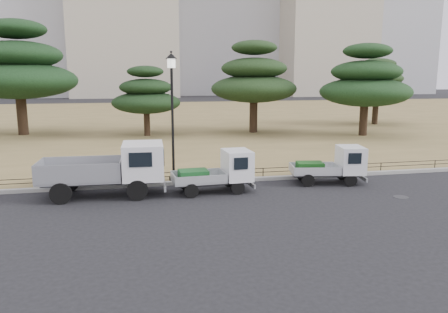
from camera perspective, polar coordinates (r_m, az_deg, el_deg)
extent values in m
plane|color=black|center=(17.21, 1.37, -5.47)|extent=(220.00, 220.00, 0.00)
cube|color=olive|center=(47.08, -7.16, 4.86)|extent=(120.00, 56.00, 0.15)
cube|color=gray|center=(19.64, -0.36, -3.18)|extent=(120.00, 0.25, 0.16)
cylinder|color=black|center=(17.12, -11.24, -4.35)|extent=(0.82, 0.19, 0.82)
cylinder|color=black|center=(18.84, -11.12, -2.96)|extent=(0.82, 0.19, 0.82)
cylinder|color=black|center=(17.43, -20.56, -4.56)|extent=(0.82, 0.19, 0.82)
cylinder|color=black|center=(19.13, -19.59, -3.18)|extent=(0.82, 0.19, 0.82)
cube|color=#2D2D30|center=(18.02, -15.56, -3.08)|extent=(4.58, 1.13, 0.14)
cube|color=gray|center=(18.02, -18.21, -1.70)|extent=(3.22, 1.90, 0.80)
cube|color=silver|center=(17.76, -10.52, -0.52)|extent=(1.65, 1.99, 1.40)
cylinder|color=black|center=(17.67, 1.79, -4.09)|extent=(0.58, 0.18, 0.57)
cylinder|color=black|center=(18.82, 0.70, -3.16)|extent=(0.58, 0.18, 0.57)
cylinder|color=black|center=(17.23, -4.29, -4.49)|extent=(0.58, 0.18, 0.57)
cylinder|color=black|center=(18.42, -5.01, -3.51)|extent=(0.58, 0.18, 0.57)
cube|color=#2D2D30|center=(17.98, -1.59, -3.38)|extent=(3.10, 0.87, 0.13)
cube|color=#A7ABAE|center=(17.81, -3.34, -2.69)|extent=(2.18, 1.41, 0.38)
cube|color=silver|center=(18.10, 1.72, -1.09)|extent=(1.14, 1.46, 1.22)
cube|color=#185522|center=(17.74, -4.02, -2.43)|extent=(1.21, 0.91, 0.42)
cylinder|color=black|center=(19.70, 16.20, -2.98)|extent=(0.57, 0.24, 0.56)
cylinder|color=black|center=(20.82, 15.17, -2.20)|extent=(0.57, 0.24, 0.56)
cylinder|color=black|center=(19.20, 10.91, -3.09)|extent=(0.57, 0.24, 0.56)
cylinder|color=black|center=(20.35, 10.16, -2.28)|extent=(0.57, 0.24, 0.56)
cube|color=#2D2D30|center=(19.98, 13.22, -2.27)|extent=(3.07, 1.19, 0.13)
cube|color=#B9BBC1|center=(19.79, 11.73, -1.58)|extent=(2.25, 1.60, 0.37)
cube|color=silver|center=(20.15, 16.20, -0.40)|extent=(1.26, 1.53, 1.18)
cube|color=#154A15|center=(19.72, 11.15, -1.33)|extent=(1.26, 1.01, 0.41)
cylinder|color=black|center=(19.60, -6.57, -2.84)|extent=(0.42, 0.42, 0.15)
cylinder|color=black|center=(19.18, -6.73, 4.30)|extent=(0.11, 0.11, 4.75)
cylinder|color=white|center=(19.07, -6.90, 11.99)|extent=(0.38, 0.38, 0.38)
cone|color=black|center=(19.08, -6.92, 12.92)|extent=(0.49, 0.49, 0.24)
cylinder|color=black|center=(19.72, -0.45, -2.32)|extent=(38.00, 0.03, 0.03)
cylinder|color=black|center=(19.68, -0.45, -1.81)|extent=(38.00, 0.03, 0.03)
cylinder|color=black|center=(19.72, -0.45, -2.32)|extent=(0.04, 0.04, 0.40)
cube|color=navy|center=(20.04, -20.40, -2.41)|extent=(1.46, 1.10, 0.66)
cube|color=navy|center=(19.76, -19.74, -1.13)|extent=(0.69, 0.60, 0.28)
cylinder|color=#2D2D30|center=(18.72, 22.10, -4.92)|extent=(0.60, 0.60, 0.01)
cylinder|color=black|center=(37.42, -24.89, 5.19)|extent=(0.76, 0.76, 3.40)
ellipsoid|color=black|center=(37.31, -25.18, 8.96)|extent=(8.72, 8.72, 2.79)
ellipsoid|color=black|center=(37.33, -25.42, 11.88)|extent=(6.66, 6.66, 2.13)
ellipsoid|color=black|center=(37.46, -25.66, 14.79)|extent=(4.60, 4.60, 1.47)
cylinder|color=black|center=(33.99, -10.03, 4.43)|extent=(0.46, 0.46, 2.06)
ellipsoid|color=black|center=(33.87, -10.11, 6.94)|extent=(5.20, 5.20, 1.66)
ellipsoid|color=black|center=(33.82, -10.18, 8.90)|extent=(3.97, 3.97, 1.27)
ellipsoid|color=black|center=(33.80, -10.24, 10.87)|extent=(2.74, 2.74, 0.88)
cylinder|color=black|center=(35.55, 3.87, 5.48)|extent=(0.64, 0.64, 2.86)
ellipsoid|color=black|center=(35.42, 3.91, 8.82)|extent=(6.87, 6.87, 2.20)
ellipsoid|color=black|center=(35.41, 3.95, 11.42)|extent=(5.25, 5.25, 1.68)
ellipsoid|color=black|center=(35.47, 3.98, 14.01)|extent=(3.62, 3.62, 1.16)
cylinder|color=black|center=(35.30, 17.77, 4.84)|extent=(0.61, 0.61, 2.71)
ellipsoid|color=#173216|center=(35.17, 17.95, 8.02)|extent=(6.87, 6.87, 2.20)
ellipsoid|color=#173216|center=(35.14, 18.09, 10.50)|extent=(5.25, 5.25, 1.68)
ellipsoid|color=#173216|center=(35.19, 18.24, 12.97)|extent=(3.62, 3.62, 1.16)
cylinder|color=black|center=(43.77, 19.15, 5.58)|extent=(0.54, 0.54, 2.38)
ellipsoid|color=black|center=(43.67, 19.29, 7.84)|extent=(6.08, 6.08, 1.95)
ellipsoid|color=black|center=(43.64, 19.40, 9.59)|extent=(4.65, 4.65, 1.49)
ellipsoid|color=black|center=(43.65, 19.51, 11.35)|extent=(3.21, 3.21, 1.03)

